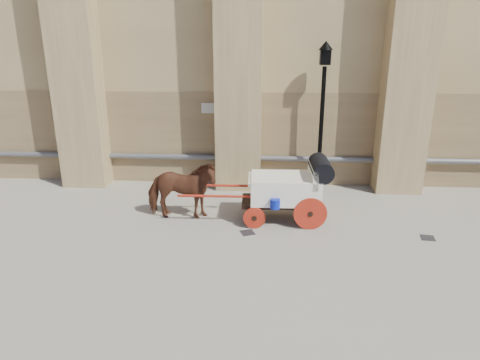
{
  "coord_description": "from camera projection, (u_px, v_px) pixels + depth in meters",
  "views": [
    {
      "loc": [
        -0.12,
        -9.56,
        4.56
      ],
      "look_at": [
        -0.79,
        0.94,
        1.1
      ],
      "focal_mm": 32.0,
      "sensor_mm": 36.0,
      "label": 1
    }
  ],
  "objects": [
    {
      "name": "ground",
      "position": [
        270.0,
        235.0,
        10.48
      ],
      "size": [
        90.0,
        90.0,
        0.0
      ],
      "primitive_type": "plane",
      "color": "gray",
      "rests_on": "ground"
    },
    {
      "name": "street_lamp",
      "position": [
        322.0,
        114.0,
        12.89
      ],
      "size": [
        0.43,
        0.43,
        4.54
      ],
      "color": "black",
      "rests_on": "ground"
    },
    {
      "name": "drain_grate_near",
      "position": [
        247.0,
        233.0,
        10.61
      ],
      "size": [
        0.42,
        0.42,
        0.01
      ],
      "primitive_type": "cube",
      "rotation": [
        0.0,
        0.0,
        0.38
      ],
      "color": "black",
      "rests_on": "ground"
    },
    {
      "name": "drain_grate_far",
      "position": [
        428.0,
        238.0,
        10.33
      ],
      "size": [
        0.36,
        0.36,
        0.01
      ],
      "primitive_type": "cube",
      "rotation": [
        0.0,
        0.0,
        -0.15
      ],
      "color": "black",
      "rests_on": "ground"
    },
    {
      "name": "horse",
      "position": [
        181.0,
        190.0,
        11.22
      ],
      "size": [
        0.89,
        1.91,
        1.6
      ],
      "primitive_type": "imported",
      "rotation": [
        0.0,
        0.0,
        1.59
      ],
      "color": "brown",
      "rests_on": "ground"
    },
    {
      "name": "carriage",
      "position": [
        290.0,
        187.0,
        11.1
      ],
      "size": [
        3.93,
        1.41,
        1.71
      ],
      "rotation": [
        0.0,
        0.0,
        0.02
      ],
      "color": "black",
      "rests_on": "ground"
    }
  ]
}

